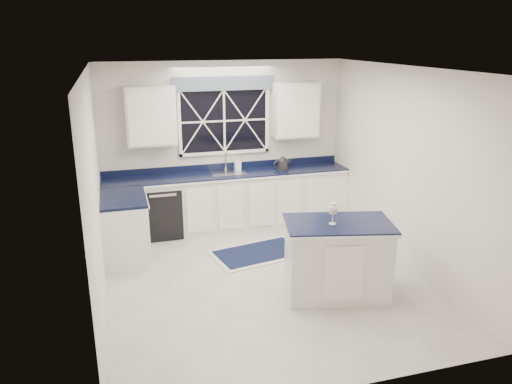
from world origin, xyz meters
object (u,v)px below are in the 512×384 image
object	(u,v)px
dishwasher	(162,210)
kettle	(283,163)
wine_glass	(333,210)
island	(337,259)
soap_bottle	(238,163)
faucet	(226,161)

from	to	relation	value
dishwasher	kettle	xyz separation A→B (m)	(2.02, -0.01, 0.64)
dishwasher	wine_glass	distance (m)	3.20
island	soap_bottle	xyz separation A→B (m)	(-0.55, 2.77, 0.57)
dishwasher	kettle	distance (m)	2.12
kettle	soap_bottle	distance (m)	0.75
wine_glass	kettle	bearing A→B (deg)	84.14
faucet	island	world-z (taller)	faucet
faucet	kettle	size ratio (longest dim) A/B	0.93
wine_glass	island	bearing A→B (deg)	12.45
kettle	faucet	bearing A→B (deg)	160.11
dishwasher	wine_glass	xyz separation A→B (m)	(1.76, -2.58, 0.71)
dishwasher	soap_bottle	xyz separation A→B (m)	(1.30, 0.20, 0.64)
faucet	wine_glass	world-z (taller)	faucet
kettle	soap_bottle	xyz separation A→B (m)	(-0.72, 0.22, 0.00)
kettle	wine_glass	distance (m)	2.58
island	kettle	world-z (taller)	kettle
faucet	wine_glass	xyz separation A→B (m)	(0.66, -2.78, 0.02)
island	wine_glass	xyz separation A→B (m)	(-0.09, -0.02, 0.65)
island	kettle	distance (m)	2.62
island	kettle	size ratio (longest dim) A/B	4.31
island	faucet	bearing A→B (deg)	118.10
kettle	soap_bottle	size ratio (longest dim) A/B	1.52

